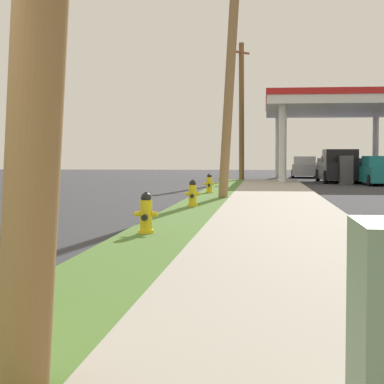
% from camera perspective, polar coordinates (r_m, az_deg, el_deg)
% --- Properties ---
extents(fire_hydrant_second, '(0.42, 0.38, 0.74)m').
position_cam_1_polar(fire_hydrant_second, '(12.19, -3.90, -1.97)').
color(fire_hydrant_second, yellow).
rests_on(fire_hydrant_second, grass_verge).
extents(fire_hydrant_third, '(0.42, 0.37, 0.74)m').
position_cam_1_polar(fire_hydrant_third, '(18.90, 0.05, -0.23)').
color(fire_hydrant_third, yellow).
rests_on(fire_hydrant_third, grass_verge).
extents(fire_hydrant_fourth, '(0.42, 0.37, 0.74)m').
position_cam_1_polar(fire_hydrant_fourth, '(26.31, 1.47, 0.66)').
color(fire_hydrant_fourth, yellow).
rests_on(fire_hydrant_fourth, grass_verge).
extents(fire_hydrant_fifth, '(0.42, 0.37, 0.74)m').
position_cam_1_polar(fire_hydrant_fifth, '(32.68, 2.56, 1.10)').
color(fire_hydrant_fifth, yellow).
rests_on(fire_hydrant_fifth, grass_verge).
extents(utility_pole_midground, '(1.47, 0.77, 10.33)m').
position_cam_1_polar(utility_pole_midground, '(23.32, 3.39, 12.50)').
color(utility_pole_midground, '#937047').
rests_on(utility_pole_midground, grass_verge).
extents(utility_pole_background, '(0.99, 1.15, 8.50)m').
position_cam_1_polar(utility_pole_background, '(42.51, 4.20, 6.92)').
color(utility_pole_background, brown).
rests_on(utility_pole_background, grass_verge).
extents(car_white_by_near_pump, '(2.12, 4.58, 1.57)m').
position_cam_1_polar(car_white_by_near_pump, '(51.45, 9.48, 2.03)').
color(car_white_by_near_pump, white).
rests_on(car_white_by_near_pump, ground).
extents(car_teal_by_far_pump, '(2.19, 4.61, 1.57)m').
position_cam_1_polar(car_teal_by_far_pump, '(37.88, 15.55, 1.66)').
color(car_teal_by_far_pump, '#197075').
rests_on(car_teal_by_far_pump, ground).
extents(truck_navy_at_forecourt, '(2.17, 5.42, 1.97)m').
position_cam_1_polar(truck_navy_at_forecourt, '(48.85, 12.60, 2.18)').
color(truck_navy_at_forecourt, navy).
rests_on(truck_navy_at_forecourt, ground).
extents(truck_black_on_apron, '(2.27, 5.46, 1.97)m').
position_cam_1_polar(truck_black_on_apron, '(41.27, 12.22, 2.06)').
color(truck_black_on_apron, black).
rests_on(truck_black_on_apron, ground).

